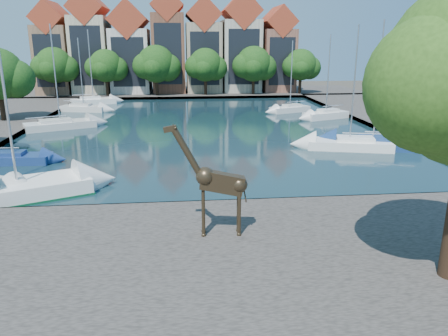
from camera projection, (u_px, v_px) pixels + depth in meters
The scene contains 27 objects.
ground at pixel (225, 208), 24.35m from camera, with size 160.00×160.00×0.00m, color #38332B.
water_basin at pixel (202, 127), 47.28m from camera, with size 38.00×50.00×0.08m, color black.
near_quay at pixel (243, 265), 17.59m from camera, with size 50.00×14.00×0.50m, color #4D4743.
far_quay at pixel (193, 92), 77.80m from camera, with size 60.00×16.00×0.50m, color #4D4743.
right_quay at pixel (421, 121), 49.64m from camera, with size 14.00×52.00×0.50m, color #4D4743.
townhouse_west_end at pixel (55, 52), 73.59m from camera, with size 5.44×9.18×14.93m.
townhouse_west_mid at pixel (91, 46), 73.93m from camera, with size 5.94×9.18×16.79m.
townhouse_west_inner at pixel (131, 51), 74.80m from camera, with size 6.43×9.18×15.15m.
townhouse_center at pixel (168, 45), 75.15m from camera, with size 5.44×9.18×16.93m.
townhouse_east_inner at pixel (203, 49), 75.91m from camera, with size 5.94×9.18×15.79m.
townhouse_east_mid at pixel (240, 47), 76.43m from camera, with size 6.43×9.18×16.65m.
townhouse_east_end at pixel (277, 53), 77.34m from camera, with size 5.44×9.18×14.43m.
far_tree_far_west at pixel (55, 66), 69.05m from camera, with size 7.28×5.60×7.68m.
far_tree_west at pixel (106, 67), 69.85m from camera, with size 6.76×5.20×7.36m.
far_tree_mid_west at pixel (157, 65), 70.57m from camera, with size 7.80×6.00×8.00m.
far_tree_mid_east at pixel (206, 66), 71.39m from camera, with size 7.02×5.40×7.52m.
far_tree_east at pixel (254, 65), 72.13m from camera, with size 7.54×5.80×7.84m.
far_tree_far_east at pixel (301, 66), 72.95m from camera, with size 6.76×5.20×7.36m.
giraffe_statue at pixel (216, 182), 19.20m from camera, with size 3.53×0.68×5.04m.
sailboat_left_b at pixel (13, 157), 32.94m from camera, with size 5.50×2.08×9.41m.
sailboat_left_c at pixel (60, 123), 46.10m from camera, with size 7.44×5.22×10.59m.
sailboat_left_d at pixel (84, 107), 57.66m from camera, with size 6.27×3.55×9.36m.
sailboat_left_e at pixel (93, 100), 64.18m from camera, with size 6.63×4.34×10.54m.
sailboat_right_a at pixel (350, 142), 37.24m from camera, with size 7.41×4.15×10.20m.
sailboat_right_b at pixel (373, 141), 37.73m from camera, with size 8.10×5.09×10.60m.
sailboat_right_c at pixel (326, 113), 52.11m from camera, with size 5.91×3.89×9.69m.
sailboat_right_d at pixel (290, 108), 57.07m from camera, with size 5.69×3.86×9.00m.
Camera 1 is at (-2.35, -22.65, 8.90)m, focal length 35.00 mm.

